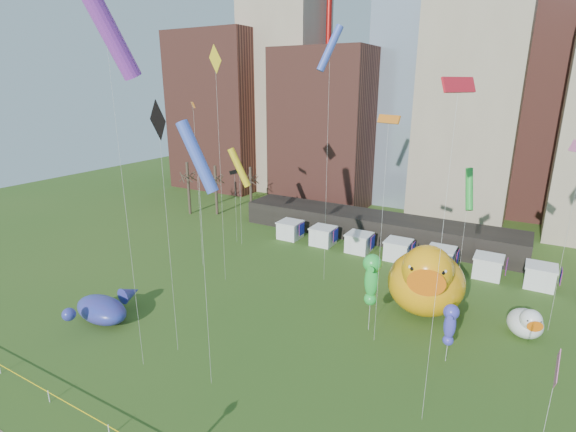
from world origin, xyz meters
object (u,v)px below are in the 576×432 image
Objects in this scene: seahorse_purple at (450,322)px; whale_inflatable at (103,308)px; small_duck at (526,323)px; seahorse_green at (371,276)px; big_duck at (426,280)px.

seahorse_purple is 0.65× the size of whale_inflatable.
small_duck is at bearing 48.69° from seahorse_purple.
whale_inflatable is (-21.19, -10.23, -3.98)m from seahorse_green.
small_duck is 0.59× the size of seahorse_green.
small_duck is at bearing 29.89° from whale_inflatable.
whale_inflatable is (-24.57, -15.66, -2.19)m from big_duck.
whale_inflatable is (-32.90, -15.80, -0.17)m from small_duck.
seahorse_green is at bearing 164.61° from seahorse_purple.
seahorse_green reaches higher than seahorse_purple.
seahorse_green is (-11.72, -5.57, 3.81)m from small_duck.
big_duck reaches higher than seahorse_green.
seahorse_purple is 29.34m from whale_inflatable.
small_duck is 36.50m from whale_inflatable.
seahorse_green reaches higher than whale_inflatable.
seahorse_purple reaches higher than small_duck.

